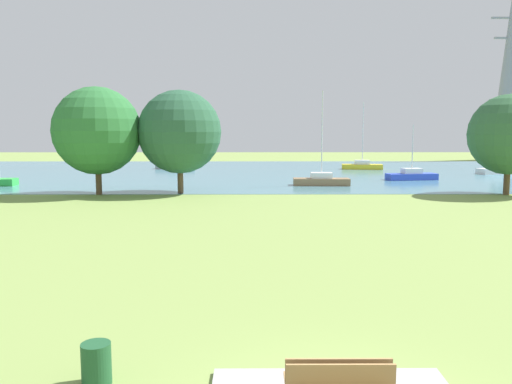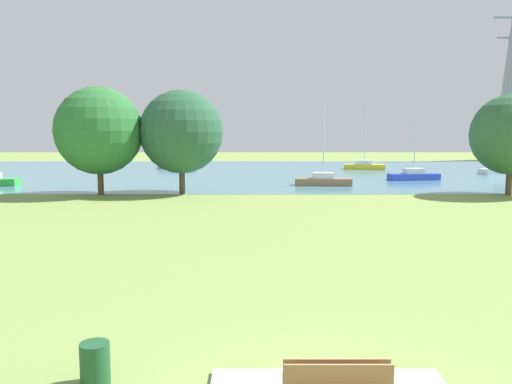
{
  "view_description": "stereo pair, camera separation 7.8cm",
  "coord_description": "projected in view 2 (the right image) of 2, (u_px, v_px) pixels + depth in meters",
  "views": [
    {
      "loc": [
        -1.43,
        -8.13,
        4.79
      ],
      "look_at": [
        -1.31,
        14.75,
        2.03
      ],
      "focal_mm": 36.35,
      "sensor_mm": 36.0,
      "label": 1
    },
    {
      "loc": [
        -1.35,
        -8.13,
        4.79
      ],
      "look_at": [
        -1.31,
        14.75,
        2.03
      ],
      "focal_mm": 36.35,
      "sensor_mm": 36.0,
      "label": 2
    }
  ],
  "objects": [
    {
      "name": "litter_bin",
      "position": [
        94.0,
        364.0,
        9.77
      ],
      "size": [
        0.56,
        0.56,
        0.8
      ],
      "primitive_type": "cylinder",
      "color": "#1E512D",
      "rests_on": "ground"
    },
    {
      "name": "ground_plane",
      "position": [
        278.0,
        211.0,
        30.49
      ],
      "size": [
        160.0,
        160.0,
        0.0
      ],
      "primitive_type": "plane",
      "color": "#7F994C"
    },
    {
      "name": "sailboat_blue",
      "position": [
        413.0,
        175.0,
        49.4
      ],
      "size": [
        4.98,
        2.29,
        5.22
      ],
      "color": "blue",
      "rests_on": "water_surface"
    },
    {
      "name": "electricity_pylon",
      "position": [
        511.0,
        72.0,
        80.25
      ],
      "size": [
        6.4,
        4.4,
        27.28
      ],
      "color": "gray",
      "rests_on": "ground"
    },
    {
      "name": "sailboat_yellow",
      "position": [
        363.0,
        165.0,
        62.52
      ],
      "size": [
        4.95,
        2.08,
        8.02
      ],
      "color": "yellow",
      "rests_on": "water_surface"
    },
    {
      "name": "tree_mid_shore",
      "position": [
        98.0,
        131.0,
        37.84
      ],
      "size": [
        6.41,
        6.41,
        7.91
      ],
      "color": "brown",
      "rests_on": "ground"
    },
    {
      "name": "water_surface",
      "position": [
        267.0,
        172.0,
        58.29
      ],
      "size": [
        140.0,
        40.0,
        0.02
      ],
      "primitive_type": "cube",
      "color": "teal",
      "rests_on": "ground"
    },
    {
      "name": "sailboat_brown",
      "position": [
        322.0,
        180.0,
        44.51
      ],
      "size": [
        4.86,
        1.7,
        8.02
      ],
      "color": "brown",
      "rests_on": "water_surface"
    },
    {
      "name": "bench_facing_water",
      "position": [
        334.0,
        383.0,
        8.86
      ],
      "size": [
        1.8,
        0.48,
        0.89
      ],
      "color": "tan",
      "rests_on": "concrete_pad"
    },
    {
      "name": "sailboat_gray",
      "position": [
        177.0,
        165.0,
        63.34
      ],
      "size": [
        4.84,
        1.64,
        7.18
      ],
      "color": "gray",
      "rests_on": "water_surface"
    },
    {
      "name": "sailboat_white",
      "position": [
        499.0,
        170.0,
        56.15
      ],
      "size": [
        5.03,
        2.98,
        6.61
      ],
      "color": "white",
      "rests_on": "water_surface"
    },
    {
      "name": "tree_west_near",
      "position": [
        511.0,
        135.0,
        37.66
      ],
      "size": [
        5.88,
        5.88,
        7.37
      ],
      "color": "brown",
      "rests_on": "ground"
    },
    {
      "name": "tree_east_far",
      "position": [
        180.0,
        132.0,
        38.6
      ],
      "size": [
        6.22,
        6.22,
        7.73
      ],
      "color": "brown",
      "rests_on": "ground"
    }
  ]
}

